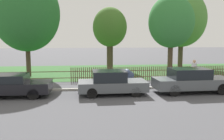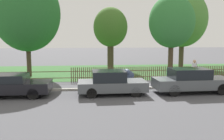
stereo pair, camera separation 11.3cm
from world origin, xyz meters
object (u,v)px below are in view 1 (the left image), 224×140
at_px(parked_car_navy_estate, 192,80).
at_px(parked_car_black_saloon, 111,83).
at_px(tree_nearest_kerb, 26,13).
at_px(parked_car_silver_hatchback, 11,85).
at_px(pedestrian_near_fence, 194,70).
at_px(tree_mid_park, 171,22).
at_px(tree_behind_motorcycle, 110,28).
at_px(tree_far_left, 182,19).
at_px(covered_motorcycle, 121,75).

bearing_deg(parked_car_navy_estate, parked_car_black_saloon, 178.10).
relative_size(parked_car_black_saloon, tree_nearest_kerb, 0.47).
bearing_deg(tree_nearest_kerb, parked_car_silver_hatchback, -85.39).
bearing_deg(parked_car_black_saloon, parked_car_silver_hatchback, 178.95).
distance_m(tree_nearest_kerb, pedestrian_near_fence, 13.68).
relative_size(parked_car_silver_hatchback, pedestrian_near_fence, 2.45).
height_order(tree_nearest_kerb, tree_mid_park, tree_nearest_kerb).
bearing_deg(tree_mid_park, pedestrian_near_fence, -79.25).
bearing_deg(tree_behind_motorcycle, tree_far_left, 5.58).
xyz_separation_m(parked_car_silver_hatchback, tree_nearest_kerb, (-0.58, 7.17, 4.50)).
xyz_separation_m(covered_motorcycle, tree_behind_motorcycle, (0.14, 8.74, 3.49)).
height_order(tree_nearest_kerb, tree_behind_motorcycle, tree_nearest_kerb).
bearing_deg(covered_motorcycle, parked_car_silver_hatchback, -160.61).
bearing_deg(tree_mid_park, tree_nearest_kerb, 171.82).
bearing_deg(parked_car_navy_estate, tree_far_left, 70.16).
xyz_separation_m(tree_nearest_kerb, tree_behind_motorcycle, (7.20, 4.09, -0.97)).
xyz_separation_m(tree_behind_motorcycle, tree_far_left, (7.77, 0.76, 0.99)).
bearing_deg(parked_car_silver_hatchback, parked_car_black_saloon, 0.68).
relative_size(tree_far_left, pedestrian_near_fence, 4.78).
bearing_deg(pedestrian_near_fence, parked_car_navy_estate, -40.11).
bearing_deg(covered_motorcycle, pedestrian_near_fence, -3.64).
bearing_deg(parked_car_black_saloon, tree_behind_motorcycle, 84.03).
bearing_deg(parked_car_silver_hatchback, covered_motorcycle, 22.53).
bearing_deg(parked_car_black_saloon, tree_mid_park, 45.45).
xyz_separation_m(parked_car_black_saloon, tree_mid_park, (5.41, 5.58, 3.77)).
relative_size(tree_behind_motorcycle, pedestrian_near_fence, 3.63).
height_order(parked_car_navy_estate, tree_mid_park, tree_mid_park).
distance_m(covered_motorcycle, tree_nearest_kerb, 9.56).
distance_m(parked_car_navy_estate, tree_behind_motorcycle, 12.44).
bearing_deg(tree_nearest_kerb, covered_motorcycle, -33.38).
xyz_separation_m(parked_car_silver_hatchback, parked_car_black_saloon, (5.52, -0.06, 0.04)).
height_order(parked_car_navy_estate, pedestrian_near_fence, pedestrian_near_fence).
bearing_deg(pedestrian_near_fence, tree_behind_motorcycle, -164.26).
distance_m(parked_car_silver_hatchback, parked_car_navy_estate, 10.26).
relative_size(parked_car_silver_hatchback, tree_far_left, 0.51).
bearing_deg(tree_far_left, tree_mid_park, -117.99).
xyz_separation_m(parked_car_navy_estate, tree_far_left, (4.12, 12.15, 4.43)).
height_order(parked_car_silver_hatchback, tree_nearest_kerb, tree_nearest_kerb).
relative_size(parked_car_silver_hatchback, covered_motorcycle, 2.08).
bearing_deg(parked_car_navy_estate, covered_motorcycle, 143.94).
relative_size(covered_motorcycle, tree_nearest_kerb, 0.24).
bearing_deg(parked_car_black_saloon, tree_nearest_kerb, 129.72).
bearing_deg(parked_car_navy_estate, tree_mid_park, 82.18).
height_order(parked_car_silver_hatchback, parked_car_navy_estate, parked_car_navy_estate).
bearing_deg(parked_car_silver_hatchback, tree_nearest_kerb, 95.91).
bearing_deg(parked_car_silver_hatchback, pedestrian_near_fence, 12.87).
distance_m(covered_motorcycle, tree_behind_motorcycle, 9.42).
distance_m(tree_mid_park, pedestrian_near_fence, 4.74).
bearing_deg(tree_behind_motorcycle, parked_car_navy_estate, -72.26).
bearing_deg(tree_mid_park, tree_behind_motorcycle, 126.88).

